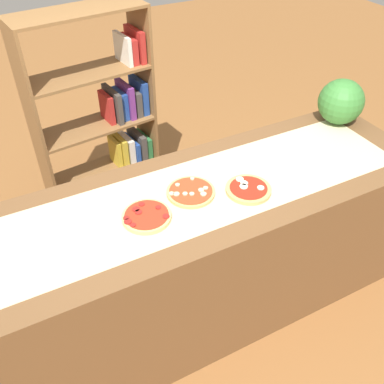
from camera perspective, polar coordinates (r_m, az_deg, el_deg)
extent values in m
plane|color=brown|center=(2.75, 0.00, -15.26)|extent=(12.00, 12.00, 0.00)
cube|color=brown|center=(2.39, 0.00, -8.90)|extent=(2.59, 0.76, 0.92)
cube|color=beige|center=(2.07, 0.00, -0.41)|extent=(2.26, 0.52, 0.00)
cylinder|color=#DBB26B|center=(1.95, -6.11, -3.29)|extent=(0.23, 0.23, 0.02)
cylinder|color=red|center=(1.94, -6.14, -3.04)|extent=(0.20, 0.20, 0.00)
cylinder|color=maroon|center=(1.97, -4.57, -2.06)|extent=(0.03, 0.03, 0.00)
cylinder|color=maroon|center=(1.99, -6.78, -1.64)|extent=(0.03, 0.03, 0.00)
cylinder|color=maroon|center=(1.93, -8.86, -3.46)|extent=(0.03, 0.03, 0.00)
cylinder|color=maroon|center=(1.95, -7.21, -2.68)|extent=(0.03, 0.03, 0.00)
cylinder|color=maroon|center=(1.92, -3.51, -3.26)|extent=(0.03, 0.03, 0.00)
cylinder|color=maroon|center=(1.97, -7.53, -2.30)|extent=(0.04, 0.04, 0.00)
cylinder|color=maroon|center=(1.91, -8.63, -3.94)|extent=(0.04, 0.04, 0.00)
cylinder|color=maroon|center=(1.89, -7.95, -4.41)|extent=(0.03, 0.03, 0.00)
cylinder|color=tan|center=(2.07, -0.16, -0.02)|extent=(0.24, 0.24, 0.02)
cylinder|color=red|center=(2.07, -0.17, 0.18)|extent=(0.21, 0.21, 0.00)
cylinder|color=#C6B28E|center=(2.13, 0.04, 1.81)|extent=(0.02, 0.02, 0.01)
cylinder|color=#C6B28E|center=(2.04, -2.11, -0.27)|extent=(0.03, 0.03, 0.01)
cylinder|color=#C6B28E|center=(2.10, -1.97, 0.99)|extent=(0.02, 0.02, 0.01)
cylinder|color=#C6B28E|center=(2.04, -0.02, -0.24)|extent=(0.02, 0.02, 0.01)
cylinder|color=#C6B28E|center=(2.06, 1.24, 0.26)|extent=(0.03, 0.03, 0.01)
cylinder|color=#C6B28E|center=(2.04, 1.54, -0.27)|extent=(0.03, 0.03, 0.01)
cylinder|color=#C6B28E|center=(2.08, 1.85, 0.55)|extent=(0.02, 0.02, 0.01)
cylinder|color=#C6B28E|center=(2.04, -0.91, -0.27)|extent=(0.03, 0.03, 0.01)
cylinder|color=#C6B28E|center=(2.04, -2.77, -0.20)|extent=(0.03, 0.03, 0.01)
cylinder|color=tan|center=(2.10, 7.59, 0.34)|extent=(0.23, 0.23, 0.02)
cylinder|color=#AD2314|center=(2.10, 7.61, 0.58)|extent=(0.19, 0.19, 0.00)
cylinder|color=#EFE5CC|center=(2.09, 6.97, 0.75)|extent=(0.04, 0.04, 0.00)
cylinder|color=#EFE5CC|center=(2.14, 6.44, 1.71)|extent=(0.04, 0.04, 0.00)
cylinder|color=#EFE5CC|center=(2.10, 9.23, 0.57)|extent=(0.03, 0.03, 0.00)
cylinder|color=#EFE5CC|center=(2.12, 7.03, 1.20)|extent=(0.04, 0.04, 0.00)
sphere|color=#387A33|center=(2.74, 19.40, 11.38)|extent=(0.27, 0.27, 0.27)
cube|color=brown|center=(3.14, -6.27, 10.95)|extent=(0.06, 0.29, 1.52)
cube|color=brown|center=(2.90, -19.90, 6.15)|extent=(0.06, 0.29, 1.52)
cube|color=brown|center=(3.43, -11.10, -2.09)|extent=(0.80, 0.39, 0.02)
cube|color=#2D753D|center=(3.47, -6.01, 1.48)|extent=(0.05, 0.20, 0.20)
cube|color=#47423D|center=(3.45, -6.65, 1.42)|extent=(0.06, 0.25, 0.23)
cube|color=#47423D|center=(3.45, -7.34, 0.75)|extent=(0.06, 0.18, 0.17)
cube|color=orange|center=(3.44, -8.14, 0.34)|extent=(0.07, 0.24, 0.16)
cube|color=brown|center=(3.20, -11.92, 2.94)|extent=(0.80, 0.39, 0.02)
cube|color=#2D753D|center=(3.26, -6.57, 6.40)|extent=(0.07, 0.22, 0.17)
cube|color=#47423D|center=(3.23, -7.37, 6.44)|extent=(0.07, 0.25, 0.21)
cube|color=#234799|center=(3.23, -8.07, 5.83)|extent=(0.06, 0.23, 0.17)
cube|color=silver|center=(3.20, -8.76, 5.85)|extent=(0.07, 0.20, 0.20)
cube|color=gold|center=(3.18, -9.62, 5.65)|extent=(0.06, 0.20, 0.22)
cube|color=gold|center=(3.17, -10.27, 5.33)|extent=(0.05, 0.16, 0.21)
cube|color=brown|center=(3.00, -12.86, 8.70)|extent=(0.80, 0.39, 0.02)
cube|color=#234799|center=(3.06, -7.14, 12.81)|extent=(0.07, 0.21, 0.24)
cube|color=#47423D|center=(3.06, -7.94, 12.04)|extent=(0.07, 0.21, 0.18)
cube|color=#753384|center=(3.02, -8.91, 12.23)|extent=(0.07, 0.22, 0.23)
cube|color=#234799|center=(3.01, -9.66, 11.62)|extent=(0.07, 0.18, 0.19)
cube|color=#47423D|center=(2.99, -10.60, 11.54)|extent=(0.06, 0.24, 0.22)
cube|color=#B22823|center=(2.98, -11.38, 11.09)|extent=(0.06, 0.17, 0.20)
cube|color=brown|center=(2.83, -13.97, 15.21)|extent=(0.80, 0.39, 0.02)
cube|color=#B22823|center=(2.92, -7.65, 19.11)|extent=(0.06, 0.23, 0.20)
cube|color=#B22823|center=(2.91, -8.55, 18.48)|extent=(0.07, 0.20, 0.16)
cube|color=silver|center=(2.89, -9.28, 18.49)|extent=(0.05, 0.21, 0.18)
cube|color=brown|center=(2.71, -15.29, 22.41)|extent=(0.80, 0.39, 0.02)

